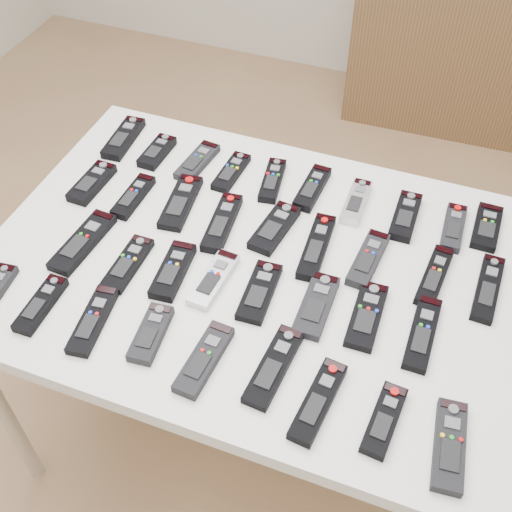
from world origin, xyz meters
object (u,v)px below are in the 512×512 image
(remote_12, at_px, (181,202))
(remote_31, at_px, (204,359))
(remote_5, at_px, (312,188))
(remote_19, at_px, (83,242))
(remote_6, at_px, (356,202))
(remote_17, at_px, (434,276))
(remote_29, at_px, (93,320))
(remote_14, at_px, (274,228))
(remote_32, at_px, (274,366))
(remote_16, at_px, (368,259))
(remote_34, at_px, (384,420))
(remote_9, at_px, (487,227))
(remote_7, at_px, (405,216))
(remote_28, at_px, (41,304))
(remote_18, at_px, (488,288))
(remote_15, at_px, (316,247))
(remote_35, at_px, (449,446))
(remote_8, at_px, (453,228))
(remote_25, at_px, (367,316))
(remote_2, at_px, (197,162))
(remote_20, at_px, (128,264))
(remote_10, at_px, (92,183))
(remote_26, at_px, (422,333))
(table, at_px, (256,278))
(remote_21, at_px, (173,271))
(remote_3, at_px, (231,172))
(remote_4, at_px, (272,180))
(remote_24, at_px, (316,305))
(remote_11, at_px, (133,196))
(remote_13, at_px, (222,223))
(remote_0, at_px, (124,138))
(remote_33, at_px, (318,401))
(remote_1, at_px, (157,152))
(remote_30, at_px, (151,334))

(remote_12, distance_m, remote_31, 0.48)
(remote_5, distance_m, remote_19, 0.59)
(remote_6, relative_size, remote_17, 0.87)
(remote_29, distance_m, remote_31, 0.26)
(remote_12, height_order, remote_14, remote_14)
(remote_32, bearing_deg, remote_16, 77.71)
(remote_34, bearing_deg, remote_9, 83.67)
(remote_7, height_order, remote_28, remote_7)
(remote_5, distance_m, remote_18, 0.50)
(remote_15, relative_size, remote_35, 1.14)
(remote_8, bearing_deg, remote_25, -113.05)
(remote_2, xyz_separation_m, remote_20, (0.00, -0.39, 0.00))
(remote_10, bearing_deg, remote_26, -8.83)
(remote_10, height_order, remote_35, same)
(remote_9, height_order, remote_12, same)
(remote_6, distance_m, remote_9, 0.32)
(table, height_order, remote_18, remote_18)
(remote_17, bearing_deg, remote_21, -155.57)
(remote_12, distance_m, remote_28, 0.43)
(remote_3, height_order, remote_4, remote_4)
(remote_14, xyz_separation_m, remote_18, (0.51, -0.01, -0.00))
(remote_7, distance_m, remote_9, 0.19)
(remote_24, distance_m, remote_31, 0.27)
(remote_6, distance_m, remote_17, 0.29)
(remote_28, xyz_separation_m, remote_32, (0.52, 0.03, -0.00))
(remote_6, bearing_deg, remote_35, -61.31)
(remote_8, distance_m, remote_11, 0.80)
(remote_31, bearing_deg, remote_13, 111.33)
(remote_25, height_order, remote_32, same)
(remote_9, relative_size, remote_17, 0.84)
(remote_8, bearing_deg, remote_29, -142.19)
(remote_9, xyz_separation_m, remote_14, (-0.48, -0.18, 0.00))
(remote_26, bearing_deg, remote_9, 76.90)
(remote_21, height_order, remote_25, remote_21)
(table, height_order, remote_29, remote_29)
(remote_17, xyz_separation_m, remote_32, (-0.26, -0.35, 0.00))
(remote_7, bearing_deg, remote_2, 177.92)
(remote_12, relative_size, remote_16, 1.10)
(remote_10, xyz_separation_m, remote_26, (0.89, -0.17, -0.00))
(remote_9, bearing_deg, remote_34, -100.24)
(remote_0, height_order, remote_33, remote_0)
(remote_24, bearing_deg, remote_1, 147.03)
(remote_5, height_order, remote_10, same)
(remote_31, distance_m, remote_34, 0.37)
(remote_9, xyz_separation_m, remote_30, (-0.62, -0.57, 0.00))
(remote_6, bearing_deg, remote_31, -107.30)
(remote_8, distance_m, remote_18, 0.19)
(remote_11, distance_m, remote_13, 0.25)
(remote_24, distance_m, remote_30, 0.36)
(remote_10, height_order, remote_34, remote_10)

